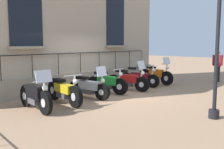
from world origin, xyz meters
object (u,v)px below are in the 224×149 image
object	(u,v)px
motorcycle_red	(128,80)
motorcycle_orange	(156,75)
motorcycle_maroon	(139,78)
pedestrian_standing	(217,64)
motorcycle_yellow	(64,91)
motorcycle_green	(107,83)
motorcycle_silver	(89,87)
motorcycle_black	(35,96)

from	to	relation	value
motorcycle_red	motorcycle_orange	world-z (taller)	motorcycle_orange
motorcycle_maroon	pedestrian_standing	xyz separation A→B (m)	(2.26, 3.95, 0.53)
motorcycle_yellow	motorcycle_green	world-z (taller)	motorcycle_yellow
motorcycle_orange	motorcycle_silver	bearing A→B (deg)	-90.71
motorcycle_black	motorcycle_yellow	bearing A→B (deg)	93.30
motorcycle_orange	pedestrian_standing	world-z (taller)	pedestrian_standing
pedestrian_standing	motorcycle_orange	bearing A→B (deg)	-127.15
motorcycle_silver	motorcycle_green	distance (m)	1.14
motorcycle_orange	motorcycle_maroon	bearing A→B (deg)	-98.36
motorcycle_yellow	motorcycle_silver	world-z (taller)	motorcycle_silver
motorcycle_yellow	motorcycle_red	bearing A→B (deg)	88.43
motorcycle_maroon	motorcycle_silver	bearing A→B (deg)	-88.00
motorcycle_silver	motorcycle_red	world-z (taller)	motorcycle_red
motorcycle_yellow	motorcycle_maroon	size ratio (longest dim) A/B	1.05
motorcycle_red	motorcycle_maroon	bearing A→B (deg)	100.12
motorcycle_orange	pedestrian_standing	size ratio (longest dim) A/B	1.26
motorcycle_orange	pedestrian_standing	xyz separation A→B (m)	(2.09, 2.75, 0.50)
motorcycle_silver	motorcycle_red	distance (m)	2.25
motorcycle_green	pedestrian_standing	distance (m)	6.66
motorcycle_yellow	motorcycle_silver	xyz separation A→B (m)	(0.00, 1.16, -0.03)
motorcycle_red	motorcycle_orange	xyz separation A→B (m)	(-0.03, 2.37, 0.02)
motorcycle_red	motorcycle_orange	size ratio (longest dim) A/B	0.99
motorcycle_yellow	motorcycle_orange	bearing A→B (deg)	89.39
motorcycle_black	pedestrian_standing	distance (m)	9.90
motorcycle_black	motorcycle_maroon	xyz separation A→B (m)	(-0.18, 5.71, -0.05)
motorcycle_green	pedestrian_standing	xyz separation A→B (m)	(2.27, 6.24, 0.52)
motorcycle_yellow	pedestrian_standing	size ratio (longest dim) A/B	1.31
motorcycle_black	motorcycle_orange	world-z (taller)	motorcycle_orange
motorcycle_silver	motorcycle_green	size ratio (longest dim) A/B	1.00
motorcycle_green	motorcycle_maroon	size ratio (longest dim) A/B	0.92
motorcycle_green	motorcycle_black	bearing A→B (deg)	-86.94
motorcycle_silver	motorcycle_green	xyz separation A→B (m)	(-0.12, 1.14, 0.02)
motorcycle_yellow	motorcycle_red	world-z (taller)	motorcycle_red
motorcycle_green	motorcycle_maroon	world-z (taller)	motorcycle_green
motorcycle_red	motorcycle_maroon	distance (m)	1.19
motorcycle_maroon	motorcycle_black	bearing A→B (deg)	-88.19
motorcycle_orange	motorcycle_black	bearing A→B (deg)	-89.97
motorcycle_yellow	motorcycle_orange	xyz separation A→B (m)	(0.06, 5.78, 0.02)
motorcycle_maroon	motorcycle_orange	distance (m)	1.21
motorcycle_maroon	motorcycle_red	bearing A→B (deg)	-79.88
motorcycle_green	pedestrian_standing	bearing A→B (deg)	70.03
motorcycle_green	motorcycle_red	xyz separation A→B (m)	(0.21, 1.11, -0.00)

